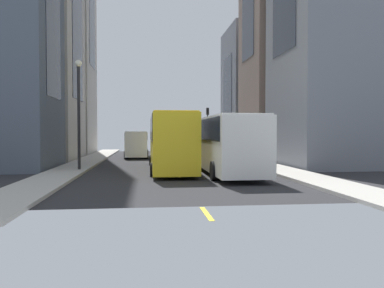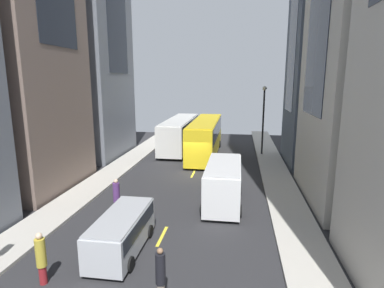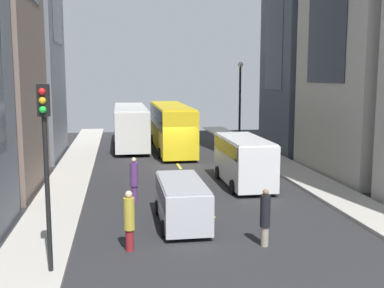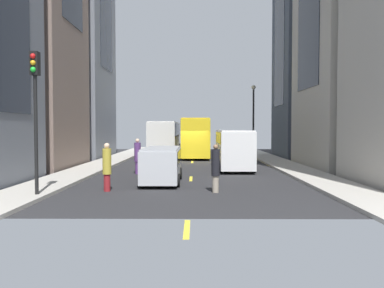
{
  "view_description": "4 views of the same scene",
  "coord_description": "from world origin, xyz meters",
  "views": [
    {
      "loc": [
        1.78,
        32.51,
        2.43
      ],
      "look_at": [
        -1.96,
        0.34,
        1.51
      ],
      "focal_mm": 36.43,
      "sensor_mm": 36.0,
      "label": 1
    },
    {
      "loc": [
        3.56,
        -24.21,
        7.54
      ],
      "look_at": [
        -0.32,
        1.54,
        2.19
      ],
      "focal_mm": 29.09,
      "sensor_mm": 36.0,
      "label": 2
    },
    {
      "loc": [
        -3.81,
        -30.08,
        5.84
      ],
      "look_at": [
        0.64,
        -1.45,
        1.66
      ],
      "focal_mm": 44.06,
      "sensor_mm": 36.0,
      "label": 3
    },
    {
      "loc": [
        0.22,
        -31.36,
        2.69
      ],
      "look_at": [
        -0.04,
        2.66,
        1.35
      ],
      "focal_mm": 36.66,
      "sensor_mm": 36.0,
      "label": 4
    }
  ],
  "objects": [
    {
      "name": "pedestrian_walking_far",
      "position": [
        1.08,
        -14.99,
        1.07
      ],
      "size": [
        0.35,
        0.35,
        2.03
      ],
      "rotation": [
        0.0,
        0.0,
        6.12
      ],
      "color": "gray",
      "rests_on": "ground"
    },
    {
      "name": "delivery_van_white",
      "position": [
        2.76,
        -5.92,
        1.51
      ],
      "size": [
        2.25,
        5.75,
        2.58
      ],
      "color": "white",
      "rests_on": "ground"
    },
    {
      "name": "pedestrian_crossing_mid",
      "position": [
        -3.55,
        -14.71,
        1.09
      ],
      "size": [
        0.37,
        0.37,
        2.08
      ],
      "rotation": [
        0.0,
        0.0,
        5.19
      ],
      "color": "maroon",
      "rests_on": "ground"
    },
    {
      "name": "traffic_light_near_corner",
      "position": [
        -5.9,
        -16.38,
        3.98
      ],
      "size": [
        0.32,
        0.44,
        5.47
      ],
      "color": "black",
      "rests_on": "ground"
    },
    {
      "name": "car_silver_0",
      "position": [
        -1.42,
        -12.08,
        1.03
      ],
      "size": [
        1.89,
        4.52,
        1.75
      ],
      "color": "#B7BABF",
      "rests_on": "ground"
    },
    {
      "name": "lane_stripe_4",
      "position": [
        0.0,
        21.0,
        0.01
      ],
      "size": [
        0.16,
        2.0,
        0.01
      ],
      "primitive_type": "cube",
      "color": "yellow",
      "rests_on": "ground"
    },
    {
      "name": "lane_stripe_0",
      "position": [
        0.0,
        -21.0,
        0.01
      ],
      "size": [
        0.16,
        2.0,
        0.01
      ],
      "primitive_type": "cube",
      "color": "yellow",
      "rests_on": "ground"
    },
    {
      "name": "lane_stripe_2",
      "position": [
        0.0,
        0.0,
        0.01
      ],
      "size": [
        0.16,
        2.0,
        0.01
      ],
      "primitive_type": "cube",
      "color": "yellow",
      "rests_on": "ground"
    },
    {
      "name": "city_bus_white",
      "position": [
        -2.87,
        9.38,
        2.01
      ],
      "size": [
        2.8,
        11.73,
        3.35
      ],
      "color": "silver",
      "rests_on": "ground"
    },
    {
      "name": "building_east_1",
      "position": [
        12.91,
        -4.06,
        12.13
      ],
      "size": [
        9.86,
        9.05,
        24.26
      ],
      "color": "#B7B2A8",
      "rests_on": "ground"
    },
    {
      "name": "pedestrian_waiting_curb",
      "position": [
        -3.18,
        -8.35,
        1.1
      ],
      "size": [
        0.38,
        0.38,
        2.1
      ],
      "rotation": [
        0.0,
        0.0,
        5.87
      ],
      "color": "#593372",
      "rests_on": "ground"
    },
    {
      "name": "sidewalk_east",
      "position": [
        6.66,
        0.0,
        0.07
      ],
      "size": [
        2.33,
        44.0,
        0.15
      ],
      "primitive_type": "cube",
      "color": "#B2ADA3",
      "rests_on": "ground"
    },
    {
      "name": "lane_stripe_1",
      "position": [
        0.0,
        -10.5,
        0.01
      ],
      "size": [
        0.16,
        2.0,
        0.01
      ],
      "primitive_type": "cube",
      "color": "yellow",
      "rests_on": "ground"
    },
    {
      "name": "lane_stripe_3",
      "position": [
        0.0,
        10.5,
        0.01
      ],
      "size": [
        0.16,
        2.0,
        0.01
      ],
      "primitive_type": "cube",
      "color": "yellow",
      "rests_on": "ground"
    },
    {
      "name": "ground_plane",
      "position": [
        0.0,
        0.0,
        0.0
      ],
      "size": [
        39.65,
        39.65,
        0.0
      ],
      "primitive_type": "plane",
      "color": "#28282B"
    },
    {
      "name": "streetlamp_near",
      "position": [
        6.0,
        7.49,
        4.36
      ],
      "size": [
        0.44,
        0.44,
        6.84
      ],
      "color": "black",
      "rests_on": "ground"
    },
    {
      "name": "building_west_0",
      "position": [
        -12.77,
        -14.27,
        7.56
      ],
      "size": [
        9.59,
        8.89,
        15.12
      ],
      "color": "slate",
      "rests_on": "ground"
    },
    {
      "name": "streetcar_yellow",
      "position": [
        0.26,
        6.87,
        2.12
      ],
      "size": [
        2.7,
        12.25,
        3.59
      ],
      "color": "yellow",
      "rests_on": "ground"
    },
    {
      "name": "sidewalk_west",
      "position": [
        -6.66,
        0.0,
        0.07
      ],
      "size": [
        2.33,
        44.0,
        0.15
      ],
      "primitive_type": "cube",
      "color": "#B2ADA3",
      "rests_on": "ground"
    }
  ]
}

